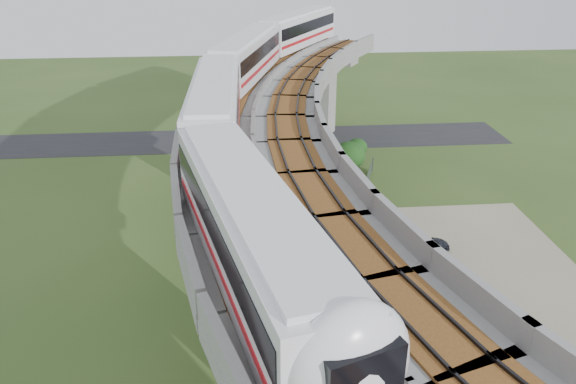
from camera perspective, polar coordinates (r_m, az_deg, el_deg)
The scene contains 15 objects.
ground at distance 38.49m, azimuth -3.12°, elevation -9.64°, with size 160.00×160.00×0.00m, color #354C1E.
dirt_lot at distance 39.65m, azimuth 17.97°, elevation -9.82°, with size 18.00×26.00×0.04m, color gray.
asphalt_road at distance 65.47m, azimuth -4.09°, elevation 5.35°, with size 60.00×8.00×0.03m, color #232326.
viaduct at distance 34.49m, azimuth 2.94°, elevation 3.17°, with size 19.58×73.98×11.40m.
metro_train at distance 40.39m, azimuth -2.74°, elevation 11.26°, with size 14.42×60.82×3.64m.
fence at distance 39.47m, azimuth 11.29°, elevation -7.89°, with size 3.87×38.73×1.50m.
tree_0 at distance 58.00m, azimuth 7.03°, elevation 4.54°, with size 2.09×2.09×2.74m.
tree_1 at distance 53.51m, azimuth 6.23°, elevation 3.73°, with size 3.07×3.07×3.95m.
tree_2 at distance 48.61m, azimuth 6.22°, elevation 0.66°, with size 3.17×3.17×3.34m.
tree_3 at distance 42.20m, azimuth 6.60°, elevation -3.75°, with size 2.08×2.08×2.59m.
tree_4 at distance 38.75m, azimuth 6.08°, elevation -6.90°, with size 1.82×1.82×2.25m.
tree_5 at distance 31.83m, azimuth 9.74°, elevation -14.19°, with size 1.96×1.96×2.75m.
car_white at distance 38.41m, azimuth 20.11°, elevation -10.42°, with size 1.23×3.06×1.04m, color silver.
car_red at distance 37.64m, azimuth 17.85°, elevation -10.70°, with size 1.26×3.62×1.19m, color maroon.
car_dark at distance 43.14m, azimuth 13.95°, elevation -5.38°, with size 1.55×3.82×1.11m, color black.
Camera 1 is at (-0.67, -31.75, 21.75)m, focal length 35.00 mm.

